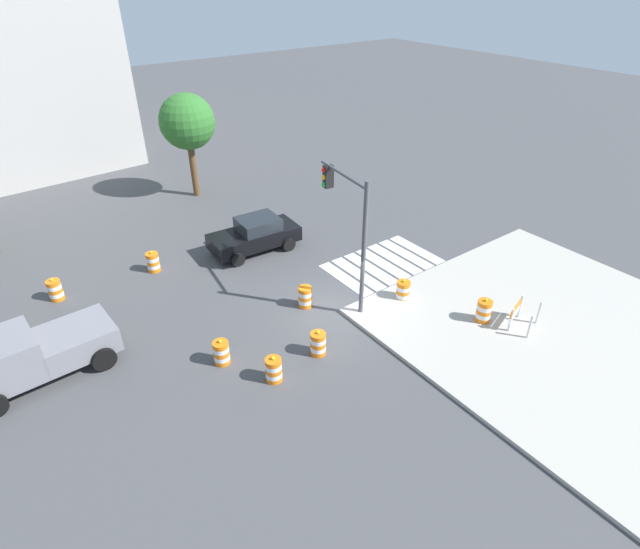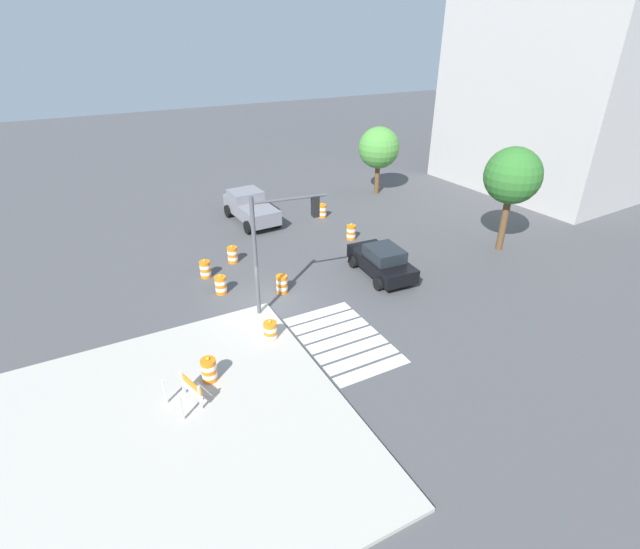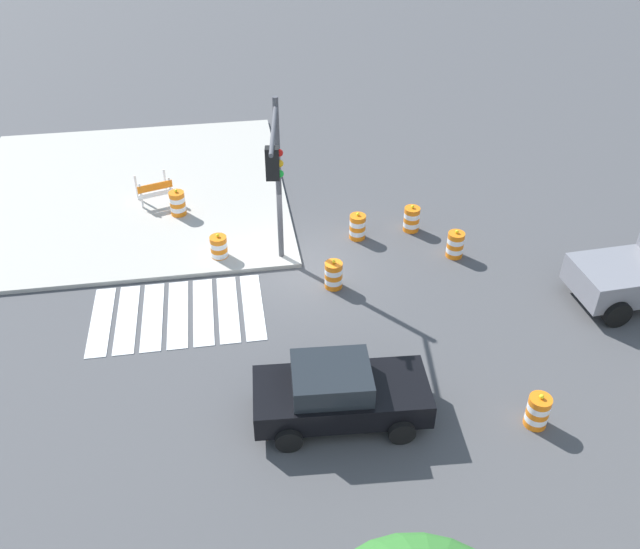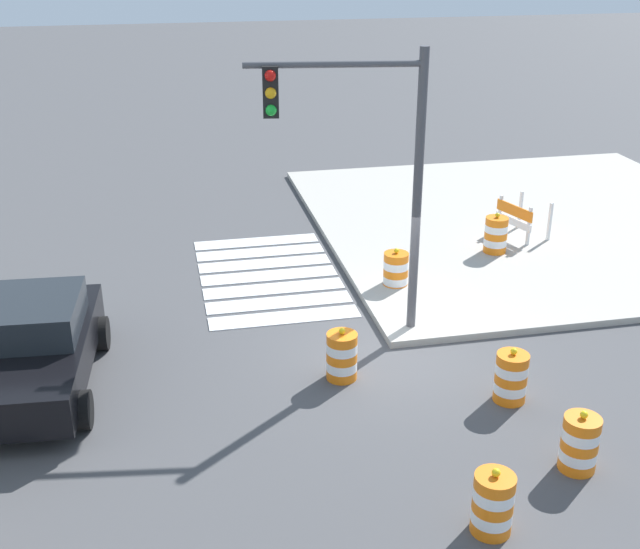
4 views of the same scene
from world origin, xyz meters
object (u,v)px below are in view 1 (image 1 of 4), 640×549
at_px(traffic_barrel_median_far, 305,297).
at_px(traffic_barrel_lane_center, 153,262).
at_px(sports_car, 255,235).
at_px(traffic_barrel_median_near, 221,352).
at_px(traffic_barrel_far_curb, 403,291).
at_px(traffic_barrel_near_corner, 274,370).
at_px(traffic_barrel_crosswalk_end, 55,290).
at_px(traffic_light_pole, 348,215).
at_px(traffic_barrel_on_sidewalk, 484,311).
at_px(street_tree_streetside_near, 187,122).
at_px(pickup_truck, 27,356).
at_px(traffic_barrel_opposite_curb, 318,343).
at_px(construction_barricade, 520,313).

height_order(traffic_barrel_median_far, traffic_barrel_lane_center, same).
xyz_separation_m(sports_car, traffic_barrel_lane_center, (-4.76, 1.03, -0.36)).
height_order(traffic_barrel_median_near, traffic_barrel_far_curb, same).
bearing_deg(sports_car, traffic_barrel_near_corner, -116.61).
distance_m(sports_car, traffic_barrel_lane_center, 4.89).
xyz_separation_m(traffic_barrel_median_far, traffic_barrel_lane_center, (-3.96, 6.37, 0.00)).
bearing_deg(traffic_barrel_median_near, traffic_barrel_lane_center, 87.21).
bearing_deg(traffic_barrel_crosswalk_end, traffic_light_pole, -36.82).
relative_size(traffic_barrel_crosswalk_end, traffic_barrel_on_sidewalk, 1.00).
bearing_deg(street_tree_streetside_near, pickup_truck, -134.61).
bearing_deg(traffic_barrel_near_corner, traffic_barrel_far_curb, 6.84).
xyz_separation_m(traffic_barrel_near_corner, traffic_barrel_far_curb, (6.80, 0.82, 0.00)).
bearing_deg(traffic_barrel_opposite_curb, sports_car, 75.16).
bearing_deg(traffic_barrel_far_curb, traffic_barrel_lane_center, 131.42).
distance_m(pickup_truck, traffic_barrel_opposite_curb, 9.71).
height_order(construction_barricade, traffic_light_pole, traffic_light_pole).
xyz_separation_m(traffic_barrel_near_corner, traffic_barrel_on_sidewalk, (8.18, -2.17, 0.15)).
xyz_separation_m(traffic_barrel_far_curb, traffic_light_pole, (-1.90, 1.42, 3.46)).
xyz_separation_m(traffic_barrel_crosswalk_end, traffic_barrel_median_far, (8.06, -6.58, 0.00)).
relative_size(sports_car, traffic_barrel_far_curb, 4.33).
xyz_separation_m(traffic_barrel_crosswalk_end, traffic_barrel_on_sidewalk, (12.93, -11.63, 0.15)).
xyz_separation_m(traffic_barrel_crosswalk_end, traffic_barrel_median_near, (3.74, -7.64, 0.00)).
height_order(pickup_truck, traffic_barrel_on_sidewalk, pickup_truck).
bearing_deg(traffic_barrel_far_curb, traffic_barrel_opposite_curb, -172.75).
relative_size(sports_car, traffic_barrel_crosswalk_end, 4.33).
distance_m(traffic_barrel_crosswalk_end, traffic_barrel_lane_center, 4.11).
xyz_separation_m(traffic_barrel_lane_center, street_tree_streetside_near, (5.32, 6.95, 3.91)).
height_order(pickup_truck, traffic_barrel_far_curb, pickup_truck).
relative_size(sports_car, traffic_barrel_near_corner, 4.33).
bearing_deg(traffic_barrel_opposite_curb, traffic_barrel_median_near, 151.71).
bearing_deg(traffic_barrel_crosswalk_end, sports_car, -7.94).
height_order(traffic_barrel_crosswalk_end, traffic_light_pole, traffic_light_pole).
distance_m(pickup_truck, construction_barricade, 17.48).
bearing_deg(pickup_truck, traffic_barrel_median_far, -11.58).
bearing_deg(traffic_barrel_opposite_curb, street_tree_streetside_near, 80.50).
bearing_deg(pickup_truck, traffic_barrel_lane_center, 36.74).
bearing_deg(traffic_barrel_far_curb, construction_barricade, -60.75).
relative_size(traffic_barrel_on_sidewalk, street_tree_streetside_near, 0.17).
bearing_deg(traffic_barrel_opposite_curb, construction_barricade, -25.51).
relative_size(traffic_barrel_crosswalk_end, traffic_barrel_opposite_curb, 1.00).
bearing_deg(traffic_barrel_median_far, construction_barricade, -46.57).
xyz_separation_m(sports_car, traffic_barrel_far_curb, (2.68, -7.41, -0.36)).
height_order(traffic_barrel_on_sidewalk, traffic_light_pole, traffic_light_pole).
xyz_separation_m(traffic_barrel_on_sidewalk, street_tree_streetside_near, (-3.51, 18.38, 3.76)).
xyz_separation_m(traffic_barrel_opposite_curb, traffic_light_pole, (2.91, 2.03, 3.46)).
bearing_deg(sports_car, traffic_barrel_lane_center, 167.75).
height_order(traffic_barrel_near_corner, traffic_barrel_on_sidewalk, traffic_barrel_on_sidewalk).
bearing_deg(traffic_barrel_median_far, traffic_barrel_opposite_curb, -116.16).
bearing_deg(traffic_barrel_on_sidewalk, pickup_truck, 154.29).
bearing_deg(traffic_barrel_lane_center, construction_barricade, -52.08).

